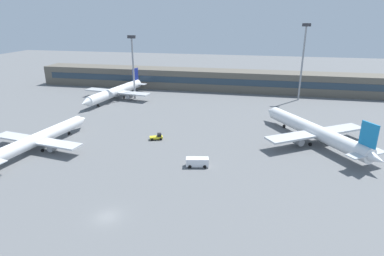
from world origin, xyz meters
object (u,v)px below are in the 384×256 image
(baggage_tug_yellow, at_px, (157,137))
(service_van_white, at_px, (197,162))
(airplane_mid, at_px, (313,131))
(floodlight_tower_west, at_px, (303,58))
(floodlight_tower_east, at_px, (133,63))
(airplane_near, at_px, (40,138))
(airplane_far, at_px, (115,92))

(baggage_tug_yellow, xyz_separation_m, service_van_white, (14.24, -14.32, 0.31))
(baggage_tug_yellow, bearing_deg, airplane_mid, 9.56)
(service_van_white, xyz_separation_m, floodlight_tower_west, (29.12, 68.84, 15.98))
(baggage_tug_yellow, distance_m, floodlight_tower_east, 50.65)
(baggage_tug_yellow, distance_m, service_van_white, 20.20)
(airplane_near, xyz_separation_m, airplane_far, (-2.48, 51.97, 0.37))
(airplane_far, bearing_deg, airplane_near, -87.27)
(airplane_mid, relative_size, service_van_white, 6.90)
(airplane_mid, distance_m, airplane_far, 79.84)
(service_van_white, bearing_deg, floodlight_tower_east, 123.22)
(service_van_white, bearing_deg, baggage_tug_yellow, 134.84)
(airplane_mid, xyz_separation_m, floodlight_tower_west, (0.98, 47.38, 13.82))
(baggage_tug_yellow, height_order, floodlight_tower_west, floodlight_tower_west)
(airplane_near, height_order, baggage_tug_yellow, airplane_near)
(airplane_mid, bearing_deg, floodlight_tower_east, 151.44)
(airplane_far, relative_size, floodlight_tower_west, 1.39)
(floodlight_tower_east, bearing_deg, airplane_mid, -28.56)
(airplane_far, relative_size, baggage_tug_yellow, 10.74)
(floodlight_tower_west, relative_size, floodlight_tower_east, 1.18)
(airplane_near, height_order, service_van_white, airplane_near)
(airplane_near, xyz_separation_m, baggage_tug_yellow, (27.95, 12.05, -2.00))
(airplane_near, distance_m, airplane_far, 52.03)
(floodlight_tower_west, bearing_deg, airplane_mid, -91.19)
(airplane_mid, relative_size, floodlight_tower_west, 1.26)
(airplane_near, distance_m, floodlight_tower_east, 56.36)
(service_van_white, bearing_deg, airplane_far, 129.47)
(airplane_near, relative_size, airplane_far, 0.88)
(airplane_near, relative_size, service_van_white, 6.74)
(airplane_far, height_order, baggage_tug_yellow, airplane_far)
(floodlight_tower_east, bearing_deg, airplane_near, -94.97)
(airplane_far, bearing_deg, baggage_tug_yellow, -52.68)
(airplane_near, distance_m, baggage_tug_yellow, 30.50)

